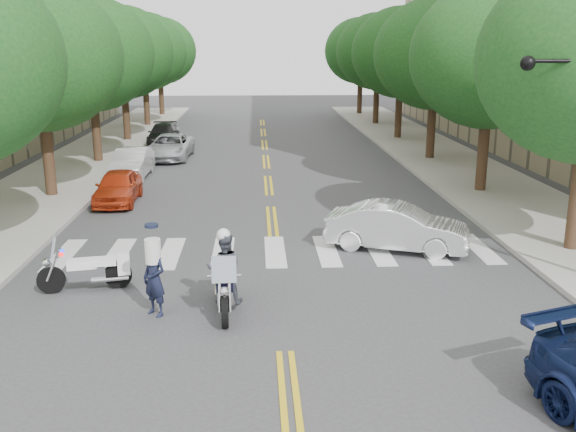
{
  "coord_description": "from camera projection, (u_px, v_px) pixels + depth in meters",
  "views": [
    {
      "loc": [
        -0.53,
        -11.72,
        5.93
      ],
      "look_at": [
        0.35,
        5.74,
        1.3
      ],
      "focal_mm": 40.0,
      "sensor_mm": 36.0,
      "label": 1
    }
  ],
  "objects": [
    {
      "name": "ground",
      "position": [
        285.0,
        352.0,
        12.86
      ],
      "size": [
        140.0,
        140.0,
        0.0
      ],
      "primitive_type": "plane",
      "color": "#38383A",
      "rests_on": "ground"
    },
    {
      "name": "sidewalk_left",
      "position": [
        85.0,
        162.0,
        33.62
      ],
      "size": [
        5.0,
        60.0,
        0.15
      ],
      "primitive_type": "cube",
      "color": "#9E9991",
      "rests_on": "ground"
    },
    {
      "name": "sidewalk_right",
      "position": [
        442.0,
        159.0,
        34.54
      ],
      "size": [
        5.0,
        60.0,
        0.15
      ],
      "primitive_type": "cube",
      "color": "#9E9991",
      "rests_on": "ground"
    },
    {
      "name": "tree_l_1",
      "position": [
        39.0,
        57.0,
        24.52
      ],
      "size": [
        6.4,
        6.4,
        8.45
      ],
      "color": "#382316",
      "rests_on": "ground"
    },
    {
      "name": "tree_l_2",
      "position": [
        90.0,
        54.0,
        32.25
      ],
      "size": [
        6.4,
        6.4,
        8.45
      ],
      "color": "#382316",
      "rests_on": "ground"
    },
    {
      "name": "tree_l_3",
      "position": [
        122.0,
        53.0,
        39.97
      ],
      "size": [
        6.4,
        6.4,
        8.45
      ],
      "color": "#382316",
      "rests_on": "ground"
    },
    {
      "name": "tree_l_4",
      "position": [
        144.0,
        52.0,
        47.7
      ],
      "size": [
        6.4,
        6.4,
        8.45
      ],
      "color": "#382316",
      "rests_on": "ground"
    },
    {
      "name": "tree_l_5",
      "position": [
        159.0,
        51.0,
        55.42
      ],
      "size": [
        6.4,
        6.4,
        8.45
      ],
      "color": "#382316",
      "rests_on": "ground"
    },
    {
      "name": "tree_r_1",
      "position": [
        490.0,
        56.0,
        25.38
      ],
      "size": [
        6.4,
        6.4,
        8.45
      ],
      "color": "#382316",
      "rests_on": "ground"
    },
    {
      "name": "tree_r_2",
      "position": [
        435.0,
        54.0,
        33.1
      ],
      "size": [
        6.4,
        6.4,
        8.45
      ],
      "color": "#382316",
      "rests_on": "ground"
    },
    {
      "name": "tree_r_3",
      "position": [
        401.0,
        53.0,
        40.83
      ],
      "size": [
        6.4,
        6.4,
        8.45
      ],
      "color": "#382316",
      "rests_on": "ground"
    },
    {
      "name": "tree_r_4",
      "position": [
        378.0,
        52.0,
        48.55
      ],
      "size": [
        6.4,
        6.4,
        8.45
      ],
      "color": "#382316",
      "rests_on": "ground"
    },
    {
      "name": "tree_r_5",
      "position": [
        361.0,
        51.0,
        56.27
      ],
      "size": [
        6.4,
        6.4,
        8.45
      ],
      "color": "#382316",
      "rests_on": "ground"
    },
    {
      "name": "motorcycle_police",
      "position": [
        225.0,
        274.0,
        14.71
      ],
      "size": [
        0.84,
        2.44,
        1.98
      ],
      "rotation": [
        0.0,
        0.0,
        3.18
      ],
      "color": "black",
      "rests_on": "ground"
    },
    {
      "name": "motorcycle_parked",
      "position": [
        93.0,
        270.0,
        16.04
      ],
      "size": [
        2.28,
        0.83,
        1.48
      ],
      "rotation": [
        0.0,
        0.0,
        1.77
      ],
      "color": "black",
      "rests_on": "ground"
    },
    {
      "name": "officer_standing",
      "position": [
        154.0,
        279.0,
        14.43
      ],
      "size": [
        0.75,
        0.72,
        1.73
      ],
      "primitive_type": "imported",
      "rotation": [
        0.0,
        0.0,
        -0.7
      ],
      "color": "black",
      "rests_on": "ground"
    },
    {
      "name": "convertible",
      "position": [
        397.0,
        227.0,
        19.18
      ],
      "size": [
        4.47,
        2.86,
        1.39
      ],
      "primitive_type": "imported",
      "rotation": [
        0.0,
        0.0,
        1.21
      ],
      "color": "silver",
      "rests_on": "ground"
    },
    {
      "name": "parked_car_a",
      "position": [
        118.0,
        187.0,
        24.96
      ],
      "size": [
        1.59,
        3.8,
        1.29
      ],
      "primitive_type": "imported",
      "rotation": [
        0.0,
        0.0,
        0.02
      ],
      "color": "red",
      "rests_on": "ground"
    },
    {
      "name": "parked_car_b",
      "position": [
        132.0,
        163.0,
        29.76
      ],
      "size": [
        1.5,
        4.17,
        1.37
      ],
      "primitive_type": "imported",
      "rotation": [
        0.0,
        0.0,
        -0.01
      ],
      "color": "#B9B9B9",
      "rests_on": "ground"
    },
    {
      "name": "parked_car_c",
      "position": [
        170.0,
        147.0,
        34.78
      ],
      "size": [
        2.36,
        4.81,
        1.32
      ],
      "primitive_type": "imported",
      "rotation": [
        0.0,
        0.0,
        -0.04
      ],
      "color": "#B4B7BC",
      "rests_on": "ground"
    },
    {
      "name": "parked_car_d",
      "position": [
        163.0,
        134.0,
        39.91
      ],
      "size": [
        2.03,
        4.45,
        1.26
      ],
      "primitive_type": "imported",
      "rotation": [
        0.0,
        0.0,
        0.06
      ],
      "color": "black",
      "rests_on": "ground"
    },
    {
      "name": "parked_car_e",
      "position": [
        166.0,
        131.0,
        41.42
      ],
      "size": [
        1.5,
        3.67,
        1.25
      ],
      "primitive_type": "imported",
      "rotation": [
        0.0,
        0.0,
        0.01
      ],
      "color": "gray",
      "rests_on": "ground"
    }
  ]
}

